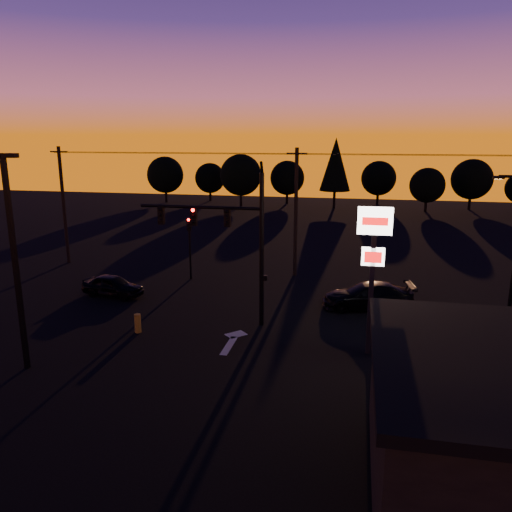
{
  "coord_description": "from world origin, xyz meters",
  "views": [
    {
      "loc": [
        6.23,
        -20.49,
        9.83
      ],
      "look_at": [
        1.0,
        5.0,
        3.5
      ],
      "focal_mm": 35.0,
      "sensor_mm": 36.0,
      "label": 1
    }
  ],
  "objects_px": {
    "parking_lot_light": "(14,249)",
    "car_right": "(368,296)",
    "secondary_signal": "(190,239)",
    "traffic_signal_mast": "(231,232)",
    "pylon_sign": "(373,250)",
    "car_left": "(113,286)",
    "suv_parked": "(440,391)",
    "bollard": "(138,323)"
  },
  "relations": [
    {
      "from": "traffic_signal_mast",
      "to": "bollard",
      "type": "height_order",
      "value": "traffic_signal_mast"
    },
    {
      "from": "secondary_signal",
      "to": "parking_lot_light",
      "type": "distance_m",
      "value": 14.9
    },
    {
      "from": "parking_lot_light",
      "to": "car_right",
      "type": "bearing_deg",
      "value": 36.54
    },
    {
      "from": "parking_lot_light",
      "to": "car_left",
      "type": "height_order",
      "value": "parking_lot_light"
    },
    {
      "from": "secondary_signal",
      "to": "car_left",
      "type": "height_order",
      "value": "secondary_signal"
    },
    {
      "from": "secondary_signal",
      "to": "car_right",
      "type": "bearing_deg",
      "value": -17.07
    },
    {
      "from": "suv_parked",
      "to": "traffic_signal_mast",
      "type": "bearing_deg",
      "value": 128.01
    },
    {
      "from": "suv_parked",
      "to": "parking_lot_light",
      "type": "bearing_deg",
      "value": 164.04
    },
    {
      "from": "parking_lot_light",
      "to": "car_left",
      "type": "xyz_separation_m",
      "value": [
        -1.05,
        9.94,
        -4.6
      ]
    },
    {
      "from": "pylon_sign",
      "to": "bollard",
      "type": "xyz_separation_m",
      "value": [
        -11.48,
        0.19,
        -4.43
      ]
    },
    {
      "from": "secondary_signal",
      "to": "car_right",
      "type": "height_order",
      "value": "secondary_signal"
    },
    {
      "from": "car_right",
      "to": "car_left",
      "type": "bearing_deg",
      "value": -97.46
    },
    {
      "from": "traffic_signal_mast",
      "to": "car_right",
      "type": "relative_size",
      "value": 1.64
    },
    {
      "from": "traffic_signal_mast",
      "to": "car_right",
      "type": "xyz_separation_m",
      "value": [
        7.15,
        3.79,
        -4.18
      ]
    },
    {
      "from": "bollard",
      "to": "car_right",
      "type": "distance_m",
      "value": 13.05
    },
    {
      "from": "traffic_signal_mast",
      "to": "parking_lot_light",
      "type": "xyz_separation_m",
      "value": [
        -7.4,
        -6.99,
        0.33
      ]
    },
    {
      "from": "parking_lot_light",
      "to": "pylon_sign",
      "type": "xyz_separation_m",
      "value": [
        14.5,
        4.5,
        -0.36
      ]
    },
    {
      "from": "secondary_signal",
      "to": "car_right",
      "type": "relative_size",
      "value": 0.83
    },
    {
      "from": "traffic_signal_mast",
      "to": "car_right",
      "type": "bearing_deg",
      "value": 27.94
    },
    {
      "from": "car_right",
      "to": "suv_parked",
      "type": "relative_size",
      "value": 1.02
    },
    {
      "from": "secondary_signal",
      "to": "parking_lot_light",
      "type": "relative_size",
      "value": 0.48
    },
    {
      "from": "bollard",
      "to": "car_left",
      "type": "relative_size",
      "value": 0.25
    },
    {
      "from": "pylon_sign",
      "to": "car_left",
      "type": "distance_m",
      "value": 17.01
    },
    {
      "from": "pylon_sign",
      "to": "car_right",
      "type": "distance_m",
      "value": 7.54
    },
    {
      "from": "traffic_signal_mast",
      "to": "suv_parked",
      "type": "relative_size",
      "value": 1.68
    },
    {
      "from": "car_left",
      "to": "bollard",
      "type": "bearing_deg",
      "value": -132.8
    },
    {
      "from": "secondary_signal",
      "to": "parking_lot_light",
      "type": "xyz_separation_m",
      "value": [
        -2.5,
        -14.49,
        2.41
      ]
    },
    {
      "from": "secondary_signal",
      "to": "pylon_sign",
      "type": "bearing_deg",
      "value": -39.77
    },
    {
      "from": "parking_lot_light",
      "to": "car_right",
      "type": "xyz_separation_m",
      "value": [
        14.55,
        10.78,
        -4.51
      ]
    },
    {
      "from": "bollard",
      "to": "parking_lot_light",
      "type": "bearing_deg",
      "value": -122.73
    },
    {
      "from": "parking_lot_light",
      "to": "car_right",
      "type": "distance_m",
      "value": 18.67
    },
    {
      "from": "bollard",
      "to": "car_right",
      "type": "height_order",
      "value": "car_right"
    },
    {
      "from": "traffic_signal_mast",
      "to": "car_left",
      "type": "xyz_separation_m",
      "value": [
        -8.45,
        2.94,
        -4.27
      ]
    },
    {
      "from": "traffic_signal_mast",
      "to": "secondary_signal",
      "type": "bearing_deg",
      "value": 123.19
    },
    {
      "from": "pylon_sign",
      "to": "car_right",
      "type": "xyz_separation_m",
      "value": [
        0.05,
        6.29,
        -4.16
      ]
    },
    {
      "from": "car_left",
      "to": "suv_parked",
      "type": "bearing_deg",
      "value": -109.18
    },
    {
      "from": "suv_parked",
      "to": "car_right",
      "type": "bearing_deg",
      "value": 86.59
    },
    {
      "from": "bollard",
      "to": "suv_parked",
      "type": "bearing_deg",
      "value": -18.17
    },
    {
      "from": "parking_lot_light",
      "to": "pylon_sign",
      "type": "height_order",
      "value": "parking_lot_light"
    },
    {
      "from": "pylon_sign",
      "to": "car_left",
      "type": "bearing_deg",
      "value": 160.73
    },
    {
      "from": "car_left",
      "to": "suv_parked",
      "type": "distance_m",
      "value": 20.55
    },
    {
      "from": "pylon_sign",
      "to": "suv_parked",
      "type": "relative_size",
      "value": 1.33
    }
  ]
}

